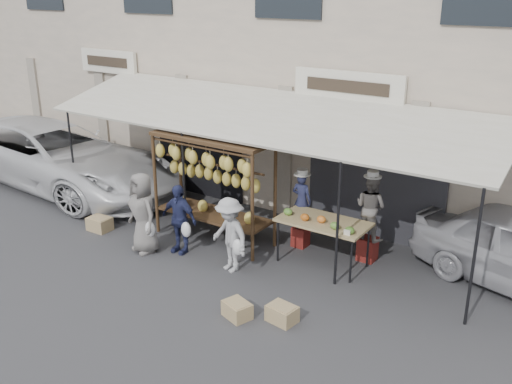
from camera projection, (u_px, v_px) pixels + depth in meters
ground_plane at (187, 272)px, 10.69m from camera, size 90.00×90.00×0.00m
shophouse at (348, 44)px, 14.49m from camera, size 24.00×6.15×7.30m
awning at (256, 115)px, 11.58m from camera, size 10.00×2.35×2.92m
banana_rack at (211, 169)px, 11.51m from camera, size 2.60×0.90×2.24m
produce_table at (323, 223)px, 10.68m from camera, size 1.70×0.90×1.04m
vendor_left at (302, 200)px, 11.42m from camera, size 0.42×0.28×1.16m
vendor_right at (371, 207)px, 10.79m from camera, size 0.71×0.60×1.28m
customer_left at (143, 213)px, 11.27m from camera, size 0.92×0.73×1.65m
customer_mid at (179, 219)px, 11.27m from camera, size 0.84×0.37×1.42m
customer_right at (230, 235)px, 10.52m from camera, size 1.05×0.78×1.44m
stool_left at (301, 236)px, 11.69m from camera, size 0.33×0.33×0.42m
stool_right at (367, 249)px, 11.09m from camera, size 0.38×0.38×0.47m
crate_near_a at (237, 310)px, 9.19m from camera, size 0.53×0.46×0.27m
crate_near_b at (282, 314)px, 9.08m from camera, size 0.49×0.40×0.27m
crate_far at (100, 224)px, 12.46m from camera, size 0.50×0.39×0.29m
van at (51, 140)px, 15.14m from camera, size 5.86×2.95×2.39m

